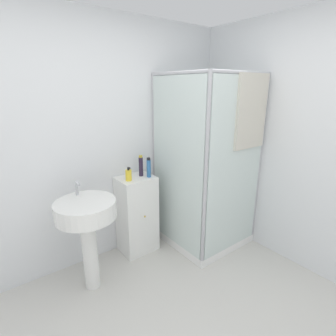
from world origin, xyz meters
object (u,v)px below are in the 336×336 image
at_px(soap_dispenser, 129,175).
at_px(shampoo_bottle_blue, 149,168).
at_px(sink, 87,221).
at_px(shampoo_bottle_tall_black, 141,166).

height_order(soap_dispenser, shampoo_bottle_blue, shampoo_bottle_blue).
distance_m(sink, shampoo_bottle_blue, 0.85).
bearing_deg(shampoo_bottle_tall_black, shampoo_bottle_blue, -61.36).
distance_m(sink, soap_dispenser, 0.64).
xyz_separation_m(shampoo_bottle_tall_black, shampoo_bottle_blue, (0.05, -0.08, -0.01)).
bearing_deg(soap_dispenser, shampoo_bottle_tall_black, 15.60).
bearing_deg(shampoo_bottle_blue, shampoo_bottle_tall_black, 118.64).
distance_m(sink, shampoo_bottle_tall_black, 0.83).
height_order(sink, soap_dispenser, soap_dispenser).
xyz_separation_m(soap_dispenser, shampoo_bottle_tall_black, (0.18, 0.05, 0.05)).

